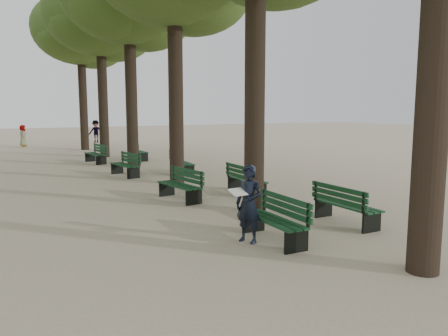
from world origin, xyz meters
TOP-DOWN VIEW (x-y plane):
  - ground at (0.00, 0.00)m, footprint 120.00×120.00m
  - tree_central_4 at (1.50, 18.00)m, footprint 6.00×6.00m
  - tree_central_5 at (1.50, 23.00)m, footprint 6.00×6.00m
  - bench_left_0 at (0.37, 0.58)m, footprint 0.67×1.83m
  - bench_left_1 at (0.37, 5.22)m, footprint 0.77×1.85m
  - bench_left_2 at (0.37, 10.57)m, footprint 0.78×1.86m
  - bench_left_3 at (0.37, 15.43)m, footprint 0.76×1.85m
  - bench_right_0 at (2.63, 0.83)m, footprint 0.63×1.82m
  - bench_right_1 at (2.63, 5.12)m, footprint 0.68×1.83m
  - bench_right_2 at (2.63, 10.07)m, footprint 0.75×1.85m
  - bench_right_3 at (2.63, 15.63)m, footprint 0.59×1.81m
  - man_with_map at (-0.10, 0.79)m, footprint 0.71×0.70m
  - pedestrian_b at (3.63, 28.90)m, footprint 1.17×0.85m
  - pedestrian_d at (-1.78, 27.73)m, footprint 0.44×0.79m

SIDE VIEW (x-z plane):
  - ground at x=0.00m, z-range 0.00..0.00m
  - bench_left_0 at x=0.37m, z-range -0.19..0.73m
  - bench_left_1 at x=0.37m, z-range -0.19..0.73m
  - bench_left_2 at x=0.37m, z-range -0.19..0.73m
  - bench_left_3 at x=0.37m, z-range -0.19..0.73m
  - bench_right_0 at x=2.63m, z-range -0.19..0.73m
  - bench_right_1 at x=2.63m, z-range -0.19..0.73m
  - bench_right_2 at x=2.63m, z-range -0.19..0.73m
  - bench_right_3 at x=2.63m, z-range -0.19..0.73m
  - pedestrian_d at x=-1.78m, z-range 0.00..1.54m
  - man_with_map at x=-0.10m, z-range 0.00..1.57m
  - pedestrian_b at x=3.63m, z-range 0.00..1.77m
  - tree_central_4 at x=1.50m, z-range 2.68..12.63m
  - tree_central_5 at x=1.50m, z-range 2.68..12.63m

